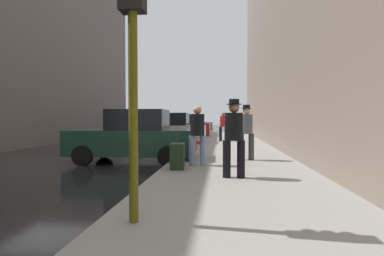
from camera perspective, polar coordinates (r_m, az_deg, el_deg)
ground_plane at (r=10.93m, az=-25.52°, el=-6.18°), size 120.00×120.00×0.00m
sidewalk at (r=9.36m, az=7.97°, el=-6.89°), size 4.00×40.00×0.15m
parked_dark_green_sedan at (r=10.41m, az=-10.96°, el=-1.73°), size 4.24×2.13×1.79m
parked_silver_sedan at (r=16.69m, az=-4.56°, el=-0.35°), size 4.20×2.07×1.79m
parked_red_hatchback at (r=23.30m, az=-1.61°, el=0.28°), size 4.22×2.09×1.79m
parked_gray_coupe at (r=29.35m, az=-0.09°, el=0.61°), size 4.22×2.09×1.79m
fire_hydrant at (r=12.98m, az=0.50°, el=-2.54°), size 0.42×0.22×0.70m
traffic_light at (r=4.12m, az=-11.22°, el=19.63°), size 0.32×0.32×3.60m
pedestrian_in_jeans at (r=8.54m, az=1.05°, el=-0.76°), size 0.52×0.45×1.71m
pedestrian_in_red_jacket at (r=17.52m, az=5.98°, el=0.58°), size 0.51×0.43×1.71m
pedestrian_with_beanie at (r=9.78m, az=10.30°, el=-0.27°), size 0.50×0.40×1.78m
pedestrian_with_fedora at (r=6.81m, az=7.99°, el=-1.19°), size 0.51×0.42×1.78m
rolling_suitcase at (r=7.99m, az=-2.77°, el=-5.37°), size 0.39×0.58×1.04m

